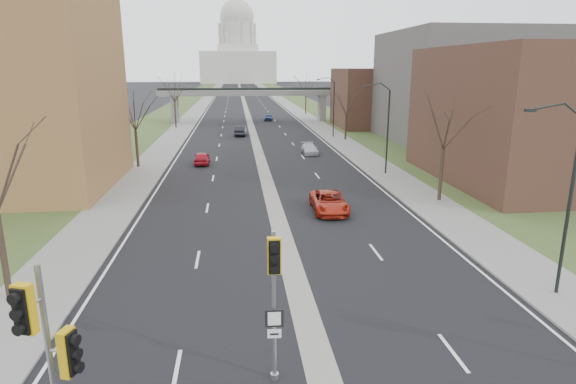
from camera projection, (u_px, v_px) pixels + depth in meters
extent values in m
cube|color=black|center=(243.00, 99.00, 159.57)|extent=(20.00, 600.00, 0.01)
cube|color=gray|center=(243.00, 99.00, 159.57)|extent=(1.20, 600.00, 0.02)
cube|color=gray|center=(279.00, 99.00, 160.81)|extent=(4.00, 600.00, 0.12)
cube|color=gray|center=(207.00, 99.00, 158.30)|extent=(4.00, 600.00, 0.12)
cube|color=#2E4720|center=(297.00, 98.00, 161.44)|extent=(8.00, 600.00, 0.10)
cube|color=#2E4720|center=(188.00, 99.00, 157.68)|extent=(8.00, 600.00, 0.10)
cube|color=#492C22|center=(534.00, 115.00, 43.19)|extent=(16.00, 20.00, 12.00)
cube|color=#57534F|center=(458.00, 87.00, 66.32)|extent=(18.00, 22.00, 15.00)
cube|color=#492C22|center=(378.00, 98.00, 83.64)|extent=(14.00, 14.00, 10.00)
cube|color=slate|center=(175.00, 110.00, 90.13)|extent=(1.20, 2.50, 5.00)
cube|color=slate|center=(322.00, 108.00, 93.06)|extent=(1.20, 2.50, 5.00)
cube|color=slate|center=(249.00, 93.00, 90.84)|extent=(34.00, 3.00, 1.00)
cube|color=black|center=(249.00, 89.00, 90.66)|extent=(34.00, 0.15, 0.50)
cube|color=#BAB7AB|center=(238.00, 68.00, 320.63)|extent=(48.00, 42.00, 20.00)
cube|color=#BAB7AB|center=(238.00, 49.00, 317.61)|extent=(26.00, 26.00, 5.00)
cylinder|color=#BAB7AB|center=(237.00, 35.00, 315.35)|extent=(22.00, 22.00, 14.00)
sphere|color=#BAB7AB|center=(237.00, 17.00, 312.58)|extent=(22.00, 22.00, 22.00)
cylinder|color=black|center=(569.00, 209.00, 21.22)|extent=(0.16, 0.16, 8.00)
cube|color=black|center=(532.00, 110.00, 19.88)|extent=(0.45, 0.18, 0.14)
cylinder|color=black|center=(388.00, 132.00, 46.23)|extent=(0.16, 0.16, 8.00)
cube|color=black|center=(366.00, 86.00, 44.90)|extent=(0.45, 0.18, 0.14)
cylinder|color=black|center=(334.00, 110.00, 71.25)|extent=(0.16, 0.16, 8.00)
cube|color=black|center=(319.00, 80.00, 69.92)|extent=(0.45, 0.18, 0.14)
cylinder|color=#382B21|center=(4.00, 258.00, 21.05)|extent=(0.28, 0.28, 4.00)
cylinder|color=#382B21|center=(137.00, 149.00, 49.95)|extent=(0.28, 0.28, 3.75)
cylinder|color=#382B21|center=(175.00, 115.00, 82.60)|extent=(0.28, 0.28, 4.25)
cylinder|color=#382B21|center=(441.00, 175.00, 37.24)|extent=(0.28, 0.28, 4.00)
cylinder|color=#382B21|center=(346.00, 127.00, 69.06)|extent=(0.28, 0.28, 3.50)
cylinder|color=#382B21|center=(306.00, 104.00, 107.45)|extent=(0.28, 0.28, 4.25)
cylinder|color=gray|center=(51.00, 369.00, 12.15)|extent=(0.15, 0.15, 5.63)
cube|color=#C99A0B|center=(25.00, 309.00, 11.14)|extent=(0.57, 0.56, 1.25)
cube|color=#C99A0B|center=(68.00, 352.00, 11.89)|extent=(0.56, 0.57, 1.25)
cylinder|color=gray|center=(274.00, 308.00, 15.58)|extent=(0.14, 0.14, 5.26)
cylinder|color=gray|center=(275.00, 376.00, 16.22)|extent=(0.28, 0.28, 0.20)
cube|color=#C99A0B|center=(274.00, 256.00, 14.59)|extent=(0.44, 0.42, 1.16)
cube|color=black|center=(274.00, 316.00, 15.66)|extent=(0.61, 0.07, 0.61)
cube|color=silver|center=(274.00, 332.00, 15.80)|extent=(0.46, 0.06, 0.30)
imported|color=maroon|center=(202.00, 158.00, 52.08)|extent=(1.69, 4.03, 1.36)
imported|color=black|center=(241.00, 131.00, 73.92)|extent=(1.94, 4.65, 1.49)
imported|color=#A62311|center=(329.00, 202.00, 34.91)|extent=(2.53, 5.24, 1.44)
imported|color=#B3B2BA|center=(310.00, 149.00, 58.23)|extent=(1.74, 4.21, 1.22)
imported|color=navy|center=(268.00, 117.00, 95.00)|extent=(1.99, 3.92, 1.28)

